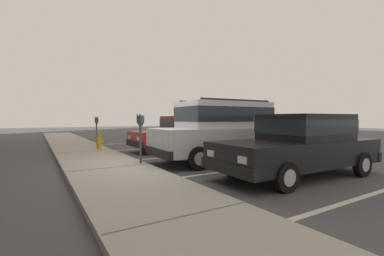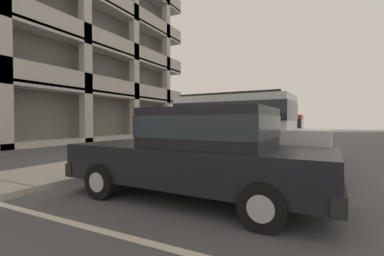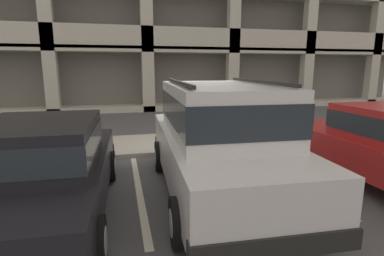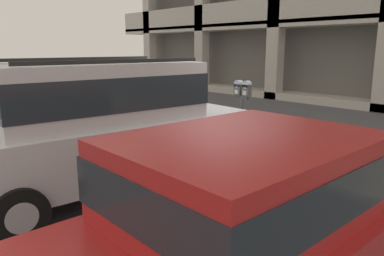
{
  "view_description": "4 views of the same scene",
  "coord_description": "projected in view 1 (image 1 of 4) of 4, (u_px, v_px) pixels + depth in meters",
  "views": [
    {
      "loc": [
        -6.95,
        2.98,
        1.43
      ],
      "look_at": [
        -0.45,
        -0.99,
        1.15
      ],
      "focal_mm": 24.0,
      "sensor_mm": 36.0,
      "label": 1
    },
    {
      "loc": [
        -6.88,
        -4.48,
        1.33
      ],
      "look_at": [
        -0.27,
        -1.15,
        1.13
      ],
      "focal_mm": 24.0,
      "sensor_mm": 36.0,
      "label": 2
    },
    {
      "loc": [
        -1.83,
        -7.16,
        2.25
      ],
      "look_at": [
        -0.27,
        -0.8,
        0.92
      ],
      "focal_mm": 28.0,
      "sensor_mm": 36.0,
      "label": 3
    },
    {
      "loc": [
        4.87,
        -5.01,
        2.19
      ],
      "look_at": [
        0.11,
        -0.78,
        0.81
      ],
      "focal_mm": 35.0,
      "sensor_mm": 36.0,
      "label": 4
    }
  ],
  "objects": [
    {
      "name": "dark_hatchback",
      "position": [
        183.0,
        132.0,
        11.55
      ],
      "size": [
        1.87,
        4.49,
        1.54
      ],
      "rotation": [
        0.0,
        0.0,
        0.01
      ],
      "color": "red",
      "rests_on": "ground_plane"
    },
    {
      "name": "ground_plane",
      "position": [
        155.0,
        169.0,
        7.54
      ],
      "size": [
        80.0,
        80.0,
        0.1
      ],
      "color": "#4C4C51"
    },
    {
      "name": "parking_meter_far",
      "position": [
        97.0,
        124.0,
        12.79
      ],
      "size": [
        0.35,
        0.12,
        1.41
      ],
      "color": "#595B60",
      "rests_on": "sidewalk"
    },
    {
      "name": "sidewalk",
      "position": [
        110.0,
        170.0,
        6.86
      ],
      "size": [
        40.0,
        2.2,
        0.12
      ],
      "color": "#ADA89E",
      "rests_on": "ground_plane"
    },
    {
      "name": "silver_suv",
      "position": [
        223.0,
        129.0,
        8.58
      ],
      "size": [
        2.19,
        4.87,
        2.03
      ],
      "rotation": [
        0.0,
        0.0,
        -0.05
      ],
      "color": "silver",
      "rests_on": "ground_plane"
    },
    {
      "name": "red_sedan",
      "position": [
        300.0,
        143.0,
        6.39
      ],
      "size": [
        1.94,
        4.53,
        1.54
      ],
      "rotation": [
        0.0,
        0.0,
        -0.03
      ],
      "color": "black",
      "rests_on": "ground_plane"
    },
    {
      "name": "parking_meter_near",
      "position": [
        140.0,
        126.0,
        7.53
      ],
      "size": [
        0.35,
        0.12,
        1.47
      ],
      "color": "#47474C",
      "rests_on": "sidewalk"
    },
    {
      "name": "parking_stall_lines",
      "position": [
        173.0,
        157.0,
        9.58
      ],
      "size": [
        12.49,
        4.8,
        0.01
      ],
      "color": "silver",
      "rests_on": "ground_plane"
    },
    {
      "name": "fire_hydrant",
      "position": [
        99.0,
        141.0,
        11.08
      ],
      "size": [
        0.3,
        0.3,
        0.7
      ],
      "color": "gold",
      "rests_on": "sidewalk"
    }
  ]
}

